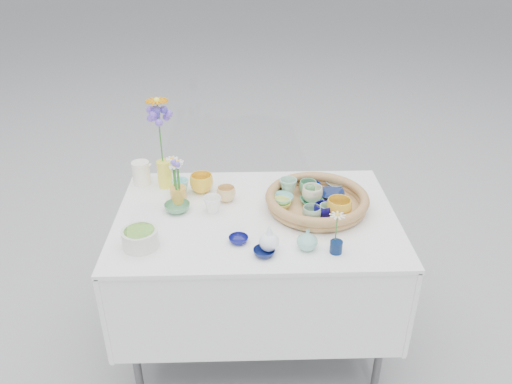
{
  "coord_description": "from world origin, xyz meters",
  "views": [
    {
      "loc": [
        -0.06,
        -1.92,
        1.94
      ],
      "look_at": [
        0.0,
        0.02,
        0.87
      ],
      "focal_mm": 35.0,
      "sensor_mm": 36.0,
      "label": 1
    }
  ],
  "objects_px": {
    "display_table": "(256,339)",
    "tall_vase_yellow": "(165,174)",
    "wicker_tray": "(317,201)",
    "bud_vase_seafoam": "(307,239)"
  },
  "relations": [
    {
      "from": "display_table",
      "to": "tall_vase_yellow",
      "type": "xyz_separation_m",
      "value": [
        -0.44,
        0.29,
        0.83
      ]
    },
    {
      "from": "wicker_tray",
      "to": "tall_vase_yellow",
      "type": "height_order",
      "value": "tall_vase_yellow"
    },
    {
      "from": "wicker_tray",
      "to": "bud_vase_seafoam",
      "type": "bearing_deg",
      "value": -104.45
    },
    {
      "from": "bud_vase_seafoam",
      "to": "display_table",
      "type": "bearing_deg",
      "value": 126.14
    },
    {
      "from": "display_table",
      "to": "wicker_tray",
      "type": "xyz_separation_m",
      "value": [
        0.28,
        0.05,
        0.8
      ]
    },
    {
      "from": "display_table",
      "to": "tall_vase_yellow",
      "type": "relative_size",
      "value": 9.26
    },
    {
      "from": "wicker_tray",
      "to": "tall_vase_yellow",
      "type": "bearing_deg",
      "value": 161.86
    },
    {
      "from": "wicker_tray",
      "to": "tall_vase_yellow",
      "type": "xyz_separation_m",
      "value": [
        -0.72,
        0.24,
        0.03
      ]
    },
    {
      "from": "bud_vase_seafoam",
      "to": "tall_vase_yellow",
      "type": "relative_size",
      "value": 0.66
    },
    {
      "from": "display_table",
      "to": "wicker_tray",
      "type": "bearing_deg",
      "value": 10.12
    }
  ]
}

